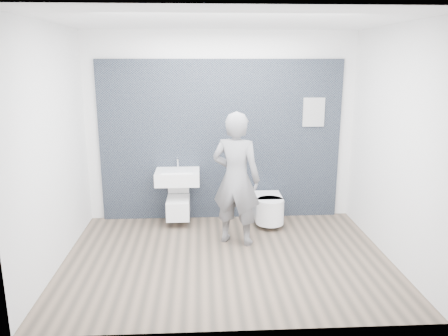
{
  "coord_description": "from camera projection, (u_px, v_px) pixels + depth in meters",
  "views": [
    {
      "loc": [
        -0.3,
        -4.97,
        2.4
      ],
      "look_at": [
        0.0,
        0.6,
        1.0
      ],
      "focal_mm": 35.0,
      "sensor_mm": 36.0,
      "label": 1
    }
  ],
  "objects": [
    {
      "name": "toilet_square",
      "position": [
        178.0,
        206.0,
        6.48
      ],
      "size": [
        0.34,
        0.49,
        0.66
      ],
      "color": "white",
      "rests_on": "ground"
    },
    {
      "name": "room_shell",
      "position": [
        227.0,
        118.0,
        4.99
      ],
      "size": [
        4.0,
        4.0,
        4.0
      ],
      "color": "silver",
      "rests_on": "ground"
    },
    {
      "name": "toilet_rounded",
      "position": [
        269.0,
        208.0,
        6.45
      ],
      "size": [
        0.41,
        0.69,
        0.37
      ],
      "color": "white",
      "rests_on": "ground"
    },
    {
      "name": "washbasin",
      "position": [
        178.0,
        177.0,
        6.36
      ],
      "size": [
        0.64,
        0.48,
        0.48
      ],
      "color": "white",
      "rests_on": "ground"
    },
    {
      "name": "info_placard",
      "position": [
        309.0,
        216.0,
        6.87
      ],
      "size": [
        0.32,
        0.03,
        0.43
      ],
      "primitive_type": "cube",
      "color": "silver",
      "rests_on": "ground"
    },
    {
      "name": "visitor",
      "position": [
        236.0,
        179.0,
        5.67
      ],
      "size": [
        0.75,
        0.63,
        1.76
      ],
      "primitive_type": "imported",
      "rotation": [
        0.0,
        0.0,
        2.76
      ],
      "color": "slate",
      "rests_on": "ground"
    },
    {
      "name": "ground",
      "position": [
        227.0,
        258.0,
        5.41
      ],
      "size": [
        4.0,
        4.0,
        0.0
      ],
      "primitive_type": "plane",
      "color": "brown",
      "rests_on": "ground"
    },
    {
      "name": "tile_wall",
      "position": [
        221.0,
        216.0,
        6.84
      ],
      "size": [
        3.6,
        0.06,
        2.4
      ],
      "primitive_type": "cube",
      "color": "black",
      "rests_on": "ground"
    }
  ]
}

